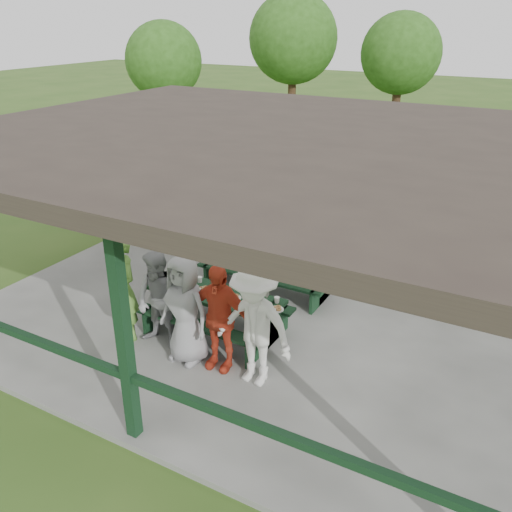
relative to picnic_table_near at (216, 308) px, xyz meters
The scene contains 19 objects.
ground 1.39m from the picnic_table_near, 70.73° to the left, with size 90.00×90.00×0.00m, color #2D4F18.
concrete_slab 1.37m from the picnic_table_near, 70.73° to the left, with size 10.00×8.00×0.10m, color #61615C.
pavilion_structure 2.89m from the picnic_table_near, 70.73° to the left, with size 10.60×8.60×3.24m.
picnic_table_near is the anchor object (origin of this frame).
picnic_table_far 2.00m from the picnic_table_near, 89.03° to the left, with size 2.65×1.39×0.75m.
table_setting 0.33m from the picnic_table_near, 21.20° to the left, with size 2.34×0.45×0.10m.
contestant_green 1.56m from the picnic_table_near, 144.59° to the right, with size 0.67×0.44×1.84m, color #5B8E35.
contestant_grey_left 1.02m from the picnic_table_near, 125.70° to the right, with size 0.81×0.63×1.66m, color gray.
contestant_grey_mid 0.99m from the picnic_table_near, 87.43° to the right, with size 0.87×0.56×1.77m, color gray.
contestant_red 1.07m from the picnic_table_near, 54.02° to the right, with size 1.01×0.42×1.73m, color #BD381F.
contestant_white_fedora 1.58m from the picnic_table_near, 35.12° to the right, with size 1.25×0.77×1.94m.
spectator_lblue 2.90m from the picnic_table_near, 85.65° to the left, with size 1.40×0.44×1.50m, color #89ADD3.
spectator_blue 3.52m from the picnic_table_near, 108.51° to the left, with size 0.68×0.45×1.88m, color teal.
spectator_grey 3.55m from the picnic_table_near, 51.57° to the left, with size 0.80×0.62×1.64m, color #9C9B9E.
pickup_truck 9.86m from the picnic_table_near, 86.21° to the left, with size 2.44×5.30×1.47m, color silver.
farm_trailer 9.16m from the picnic_table_near, 111.20° to the left, with size 4.26×1.94×1.49m.
tree_far_left 17.99m from the picnic_table_near, 111.55° to the left, with size 3.87×3.87×6.04m.
tree_left 17.88m from the picnic_table_near, 96.45° to the left, with size 3.36×3.36×5.25m.
tree_edge_left 16.19m from the picnic_table_near, 130.37° to the left, with size 3.14×3.14×4.91m.
Camera 1 is at (4.05, -7.84, 5.10)m, focal length 38.00 mm.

